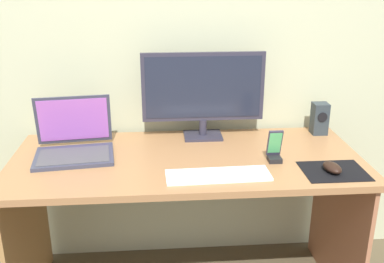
# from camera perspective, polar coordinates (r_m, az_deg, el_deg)

# --- Properties ---
(wall_back) EXTENTS (6.00, 0.04, 2.50)m
(wall_back) POSITION_cam_1_polar(r_m,az_deg,el_deg) (2.15, -1.47, 14.18)
(wall_back) COLOR #B9BE98
(wall_back) RESTS_ON ground_plane
(desk) EXTENTS (1.50, 0.66, 0.71)m
(desk) POSITION_cam_1_polar(r_m,az_deg,el_deg) (1.98, -0.69, -7.00)
(desk) COLOR #9D6D44
(desk) RESTS_ON ground_plane
(monitor) EXTENTS (0.57, 0.14, 0.41)m
(monitor) POSITION_cam_1_polar(r_m,az_deg,el_deg) (2.08, 1.44, 5.13)
(monitor) COLOR #2E2C3B
(monitor) RESTS_ON desk
(speaker_right) EXTENTS (0.07, 0.07, 0.15)m
(speaker_right) POSITION_cam_1_polar(r_m,az_deg,el_deg) (2.25, 15.96, 1.60)
(speaker_right) COLOR #2B353B
(speaker_right) RESTS_ON desk
(laptop) EXTENTS (0.36, 0.31, 0.24)m
(laptop) POSITION_cam_1_polar(r_m,az_deg,el_deg) (2.00, -14.82, -1.51)
(laptop) COLOR #35394A
(laptop) RESTS_ON desk
(keyboard_external) EXTENTS (0.41, 0.14, 0.01)m
(keyboard_external) POSITION_cam_1_polar(r_m,az_deg,el_deg) (1.75, 3.35, -5.59)
(keyboard_external) COLOR white
(keyboard_external) RESTS_ON desk
(mousepad) EXTENTS (0.25, 0.20, 0.00)m
(mousepad) POSITION_cam_1_polar(r_m,az_deg,el_deg) (1.88, 17.63, -4.83)
(mousepad) COLOR black
(mousepad) RESTS_ON desk
(mouse) EXTENTS (0.08, 0.11, 0.04)m
(mouse) POSITION_cam_1_polar(r_m,az_deg,el_deg) (1.86, 17.46, -4.41)
(mouse) COLOR black
(mouse) RESTS_ON mousepad
(phone_in_dock) EXTENTS (0.06, 0.06, 0.14)m
(phone_in_dock) POSITION_cam_1_polar(r_m,az_deg,el_deg) (1.90, 10.49, -2.36)
(phone_in_dock) COLOR black
(phone_in_dock) RESTS_ON desk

